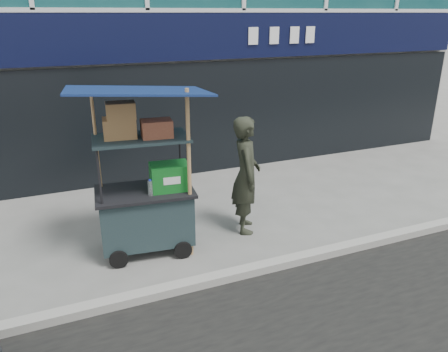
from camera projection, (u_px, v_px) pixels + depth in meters
name	position (u px, v px, depth m)	size (l,w,h in m)	color
ground	(228.00, 271.00, 6.05)	(80.00, 80.00, 0.00)	slate
curb	(234.00, 274.00, 5.86)	(80.00, 0.18, 0.12)	#97968E
vendor_cart	(146.00, 196.00, 6.30)	(1.98, 1.50, 2.50)	#1A2B2C
vendor_man	(246.00, 175.00, 6.90)	(0.69, 0.45, 1.89)	#262A1F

